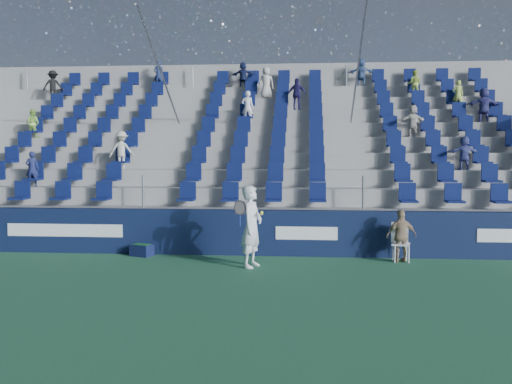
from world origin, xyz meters
TOP-DOWN VIEW (x-y plane):
  - ground at (0.00, 0.00)m, footprint 70.00×70.00m
  - sponsor_wall at (0.00, 3.15)m, footprint 24.00×0.32m
  - grandstand at (0.00, 8.24)m, footprint 24.00×8.17m
  - tennis_player at (0.21, 1.57)m, footprint 0.73×0.81m
  - line_judge_chair at (3.84, 2.65)m, footprint 0.51×0.52m
  - line_judge at (3.84, 2.50)m, footprint 0.81×0.46m
  - ball_bin at (-2.81, 2.75)m, footprint 0.65×0.55m

SIDE VIEW (x-z plane):
  - ground at x=0.00m, z-range 0.00..0.00m
  - ball_bin at x=-2.81m, z-range 0.01..0.33m
  - line_judge_chair at x=3.84m, z-range 0.07..1.03m
  - sponsor_wall at x=0.00m, z-range 0.00..1.20m
  - line_judge at x=3.84m, z-range 0.00..1.31m
  - tennis_player at x=0.21m, z-range 0.00..1.94m
  - grandstand at x=0.00m, z-range -1.18..5.45m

